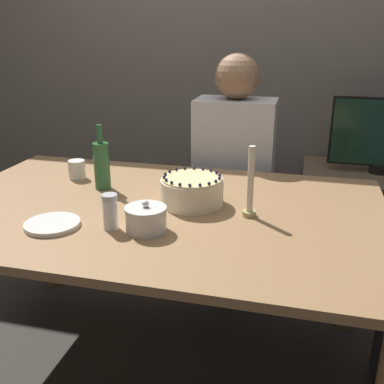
# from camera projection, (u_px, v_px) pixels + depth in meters

# --- Properties ---
(ground_plane) EXTENTS (12.00, 12.00, 0.00)m
(ground_plane) POSITION_uv_depth(u_px,v_px,m) (161.00, 365.00, 1.94)
(ground_plane) COLOR #3D3833
(wall_behind) EXTENTS (8.00, 0.05, 2.60)m
(wall_behind) POSITION_uv_depth(u_px,v_px,m) (226.00, 40.00, 2.77)
(wall_behind) COLOR slate
(wall_behind) RESTS_ON ground_plane
(dining_table) EXTENTS (1.69, 1.07, 0.74)m
(dining_table) POSITION_uv_depth(u_px,v_px,m) (157.00, 229.00, 1.72)
(dining_table) COLOR #936D47
(dining_table) RESTS_ON ground_plane
(cake) EXTENTS (0.24, 0.24, 0.12)m
(cake) POSITION_uv_depth(u_px,v_px,m) (192.00, 191.00, 1.69)
(cake) COLOR #EFE5CC
(cake) RESTS_ON dining_table
(sugar_bowl) EXTENTS (0.14, 0.14, 0.11)m
(sugar_bowl) POSITION_uv_depth(u_px,v_px,m) (146.00, 219.00, 1.47)
(sugar_bowl) COLOR silver
(sugar_bowl) RESTS_ON dining_table
(sugar_shaker) EXTENTS (0.05, 0.05, 0.12)m
(sugar_shaker) POSITION_uv_depth(u_px,v_px,m) (110.00, 212.00, 1.48)
(sugar_shaker) COLOR white
(sugar_shaker) RESTS_ON dining_table
(plate_stack) EXTENTS (0.19, 0.19, 0.02)m
(plate_stack) POSITION_uv_depth(u_px,v_px,m) (52.00, 224.00, 1.51)
(plate_stack) COLOR silver
(plate_stack) RESTS_ON dining_table
(candle) EXTENTS (0.05, 0.05, 0.26)m
(candle) POSITION_uv_depth(u_px,v_px,m) (250.00, 188.00, 1.57)
(candle) COLOR tan
(candle) RESTS_ON dining_table
(bottle) EXTENTS (0.07, 0.07, 0.27)m
(bottle) POSITION_uv_depth(u_px,v_px,m) (102.00, 165.00, 1.84)
(bottle) COLOR #2D6638
(bottle) RESTS_ON dining_table
(cup) EXTENTS (0.07, 0.07, 0.08)m
(cup) POSITION_uv_depth(u_px,v_px,m) (77.00, 169.00, 1.99)
(cup) COLOR white
(cup) RESTS_ON dining_table
(person_man_blue_shirt) EXTENTS (0.40, 0.34, 1.26)m
(person_man_blue_shirt) POSITION_uv_depth(u_px,v_px,m) (233.00, 192.00, 2.37)
(person_man_blue_shirt) COLOR #2D2D38
(person_man_blue_shirt) RESTS_ON ground_plane
(side_cabinet) EXTENTS (0.81, 0.56, 0.61)m
(side_cabinet) POSITION_uv_depth(u_px,v_px,m) (370.00, 223.00, 2.60)
(side_cabinet) COLOR brown
(side_cabinet) RESTS_ON ground_plane
(tv_monitor) EXTENTS (0.56, 0.10, 0.41)m
(tv_monitor) POSITION_uv_depth(u_px,v_px,m) (383.00, 135.00, 2.42)
(tv_monitor) COLOR black
(tv_monitor) RESTS_ON side_cabinet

